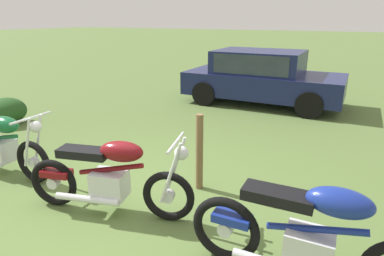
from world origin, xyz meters
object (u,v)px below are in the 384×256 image
Objects in this scene: motorcycle_maroon at (110,177)px; shrub_low at (6,111)px; fence_post_wooden at (199,152)px; car_navy at (261,75)px; motorcycle_blue at (311,237)px; motorcycle_green at (0,144)px.

motorcycle_maroon is 2.43× the size of shrub_low.
fence_post_wooden is 1.26× the size of shrub_low.
car_navy is at bearing 44.91° from shrub_low.
car_navy is 4.90× the size of shrub_low.
car_navy is at bearing 108.00° from motorcycle_blue.
motorcycle_green is 0.93× the size of motorcycle_blue.
motorcycle_green reaches higher than shrub_low.
motorcycle_maroon reaches higher than shrub_low.
motorcycle_maroon is at bearing -122.24° from fence_post_wooden.
car_navy is (-2.31, 6.18, 0.30)m from motorcycle_blue.
fence_post_wooden is at bearing 16.77° from motorcycle_green.
car_navy reaches higher than motorcycle_maroon.
car_navy is at bearing 68.13° from motorcycle_green.
motorcycle_blue is at bearing -70.83° from car_navy.
motorcycle_green is at bearing -34.92° from shrub_low.
fence_post_wooden is at bearing -7.00° from shrub_low.
motorcycle_green is at bearing -110.82° from car_navy.
car_navy is 5.10m from fence_post_wooden.
fence_post_wooden is at bearing 42.55° from motorcycle_maroon.
motorcycle_green and motorcycle_blue have the same top height.
shrub_low is (-6.75, 1.76, -0.20)m from motorcycle_blue.
car_navy is at bearing 97.71° from fence_post_wooden.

